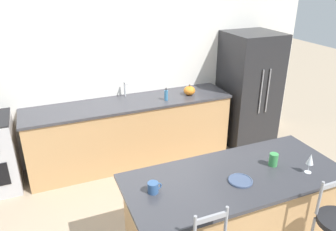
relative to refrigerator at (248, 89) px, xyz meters
The scene contains 12 objects.
ground_plane 2.13m from the refrigerator, behind, with size 18.00×18.00×0.00m, color tan.
wall_back 2.01m from the refrigerator, 168.19° to the left, with size 6.00×0.07×2.70m.
back_counter 1.96m from the refrigerator, behind, with size 2.88×0.70×0.93m.
sink_faucet 1.94m from the refrigerator, behind, with size 0.02×0.13×0.22m.
kitchen_island 2.55m from the refrigerator, 127.56° to the right, with size 2.01×0.86×0.91m.
refrigerator is the anchor object (origin of this frame).
dinner_plate 2.60m from the refrigerator, 126.52° to the right, with size 0.21×0.21×0.02m.
wine_glass 2.39m from the refrigerator, 112.27° to the right, with size 0.06×0.06×0.19m.
coffee_mug 3.01m from the refrigerator, 139.73° to the right, with size 0.12×0.09×0.09m.
tumbler_cup 2.28m from the refrigerator, 119.42° to the right, with size 0.08×0.08×0.12m.
pumpkin_decoration 1.04m from the refrigerator, behind, with size 0.17×0.17×0.15m.
soap_bottle 1.44m from the refrigerator, behind, with size 0.05×0.05×0.18m.
Camera 1 is at (-1.11, -3.72, 2.58)m, focal length 35.00 mm.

